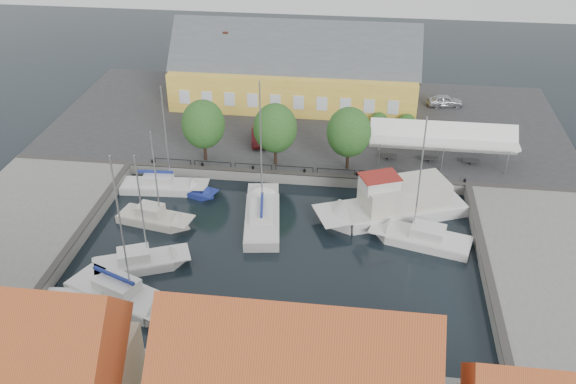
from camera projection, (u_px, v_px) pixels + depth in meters
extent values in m
plane|color=black|center=(279.00, 244.00, 52.90)|extent=(140.00, 140.00, 0.00)
cube|color=#2D2D30|center=(307.00, 124.00, 72.28)|extent=(56.00, 26.00, 1.00)
cube|color=slate|center=(14.00, 234.00, 53.35)|extent=(12.00, 24.00, 1.00)
cube|color=slate|center=(562.00, 275.00, 48.53)|extent=(12.00, 24.00, 1.00)
cube|color=#383533|center=(294.00, 173.00, 61.15)|extent=(56.00, 0.60, 0.12)
cube|color=#383533|center=(78.00, 233.00, 52.44)|extent=(0.60, 24.00, 0.12)
cube|color=#383533|center=(486.00, 264.00, 48.87)|extent=(0.60, 24.00, 0.12)
cylinder|color=black|center=(153.00, 162.00, 62.87)|extent=(0.24, 0.24, 0.40)
cylinder|color=black|center=(202.00, 165.00, 62.32)|extent=(0.24, 0.24, 0.40)
cylinder|color=black|center=(253.00, 168.00, 61.77)|extent=(0.24, 0.24, 0.40)
cylinder|color=black|center=(304.00, 171.00, 61.23)|extent=(0.24, 0.24, 0.40)
cylinder|color=black|center=(357.00, 174.00, 60.68)|extent=(0.24, 0.24, 0.40)
cylinder|color=black|center=(410.00, 178.00, 60.13)|extent=(0.24, 0.24, 0.40)
cylinder|color=black|center=(465.00, 181.00, 59.59)|extent=(0.24, 0.24, 0.40)
cube|color=gold|center=(295.00, 84.00, 75.36)|extent=(28.00, 10.00, 4.50)
cube|color=#474C51|center=(295.00, 55.00, 73.58)|extent=(28.56, 7.60, 7.60)
cube|color=gold|center=(223.00, 67.00, 81.83)|extent=(6.00, 6.00, 3.50)
cube|color=brown|center=(226.00, 36.00, 73.51)|extent=(0.60, 0.60, 1.20)
cube|color=white|center=(443.00, 137.00, 61.86)|extent=(14.00, 4.00, 0.25)
cylinder|color=silver|center=(379.00, 155.00, 61.67)|extent=(0.10, 0.10, 2.70)
cylinder|color=silver|center=(379.00, 138.00, 64.74)|extent=(0.10, 0.10, 2.70)
cylinder|color=silver|center=(443.00, 158.00, 61.01)|extent=(0.10, 0.10, 2.70)
cylinder|color=silver|center=(440.00, 142.00, 64.08)|extent=(0.10, 0.10, 2.70)
cylinder|color=silver|center=(507.00, 162.00, 60.35)|extent=(0.10, 0.10, 2.70)
cylinder|color=silver|center=(501.00, 145.00, 63.43)|extent=(0.10, 0.10, 2.70)
cylinder|color=black|center=(205.00, 151.00, 63.08)|extent=(0.30, 0.30, 2.10)
ellipsoid|color=#214D1B|center=(203.00, 124.00, 61.64)|extent=(4.20, 4.20, 4.83)
cylinder|color=black|center=(275.00, 155.00, 62.32)|extent=(0.30, 0.30, 2.10)
ellipsoid|color=#214D1B|center=(275.00, 128.00, 60.87)|extent=(4.20, 4.20, 4.83)
cylinder|color=black|center=(348.00, 159.00, 61.55)|extent=(0.30, 0.30, 2.10)
ellipsoid|color=#214D1B|center=(349.00, 132.00, 60.11)|extent=(4.20, 4.20, 4.83)
imported|color=#ABADB3|center=(445.00, 101.00, 74.94)|extent=(4.34, 2.31, 1.41)
imported|color=#521216|center=(259.00, 136.00, 66.73)|extent=(2.25, 4.62, 1.46)
cube|color=silver|center=(262.00, 224.00, 55.20)|extent=(3.99, 8.13, 1.50)
cube|color=silver|center=(262.00, 211.00, 55.64)|extent=(4.09, 9.66, 0.08)
cube|color=silver|center=(262.00, 211.00, 54.73)|extent=(2.41, 3.37, 0.90)
cylinder|color=silver|center=(261.00, 148.00, 53.18)|extent=(0.12, 0.12, 11.70)
cube|color=navy|center=(262.00, 205.00, 54.18)|extent=(0.76, 3.89, 0.22)
cube|color=silver|center=(402.00, 213.00, 56.88)|extent=(11.54, 7.92, 1.80)
cube|color=silver|center=(389.00, 206.00, 56.10)|extent=(13.48, 8.61, 0.08)
cube|color=beige|center=(404.00, 193.00, 55.86)|extent=(8.19, 6.06, 2.20)
cube|color=silver|center=(379.00, 183.00, 54.59)|extent=(3.61, 3.21, 1.20)
cube|color=maroon|center=(380.00, 177.00, 54.26)|extent=(3.90, 3.42, 0.10)
cube|color=silver|center=(428.00, 244.00, 52.91)|extent=(7.23, 4.49, 1.30)
cube|color=silver|center=(419.00, 234.00, 52.83)|extent=(8.50, 4.73, 0.08)
cube|color=silver|center=(428.00, 232.00, 52.38)|extent=(3.10, 2.56, 0.90)
cylinder|color=silver|center=(420.00, 178.00, 50.34)|extent=(0.12, 0.12, 10.51)
cube|color=silver|center=(158.00, 189.00, 60.53)|extent=(6.80, 2.82, 1.30)
cube|color=silver|center=(166.00, 183.00, 60.13)|extent=(8.12, 2.81, 0.08)
cube|color=silver|center=(158.00, 179.00, 59.93)|extent=(2.76, 1.80, 0.90)
cylinder|color=silver|center=(166.00, 137.00, 57.65)|extent=(0.12, 0.12, 9.71)
cube|color=navy|center=(156.00, 172.00, 59.56)|extent=(3.34, 0.43, 0.22)
cube|color=beige|center=(150.00, 221.00, 55.83)|extent=(5.74, 3.33, 1.30)
cube|color=beige|center=(156.00, 216.00, 55.29)|extent=(6.78, 3.45, 0.08)
cube|color=beige|center=(150.00, 210.00, 55.20)|extent=(2.42, 1.97, 0.90)
cylinder|color=silver|center=(156.00, 176.00, 53.14)|extent=(0.12, 0.12, 8.09)
cube|color=silver|center=(133.00, 267.00, 50.13)|extent=(6.58, 4.64, 1.30)
cube|color=silver|center=(142.00, 259.00, 49.95)|extent=(7.67, 5.02, 0.08)
cube|color=silver|center=(134.00, 255.00, 49.58)|extent=(2.90, 2.50, 0.90)
cylinder|color=silver|center=(142.00, 209.00, 47.77)|extent=(0.12, 0.12, 9.05)
cube|color=silver|center=(117.00, 296.00, 47.15)|extent=(8.29, 5.77, 1.30)
cube|color=silver|center=(126.00, 293.00, 46.38)|extent=(9.67, 6.27, 0.08)
cube|color=silver|center=(117.00, 285.00, 46.48)|extent=(3.64, 3.07, 0.90)
cylinder|color=silver|center=(122.00, 231.00, 43.24)|extent=(0.12, 0.12, 11.39)
cube|color=navy|center=(114.00, 276.00, 46.18)|extent=(3.65, 1.73, 0.22)
cube|color=silver|center=(74.00, 302.00, 46.56)|extent=(4.53, 2.43, 0.90)
cube|color=silver|center=(81.00, 297.00, 46.28)|extent=(5.40, 2.42, 0.08)
cube|color=navy|center=(190.00, 192.00, 60.15)|extent=(4.11, 2.98, 0.80)
cube|color=navy|center=(194.00, 189.00, 59.74)|extent=(4.79, 3.15, 0.08)
cube|color=brown|center=(33.00, 329.00, 28.62)|extent=(0.60, 0.60, 0.80)
cube|color=#B05125|center=(294.00, 371.00, 27.87)|extent=(12.36, 6.50, 6.50)
cube|color=brown|center=(225.00, 337.00, 27.35)|extent=(0.70, 0.70, 1.00)
cube|color=brown|center=(351.00, 350.00, 26.81)|extent=(0.60, 0.60, 0.80)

